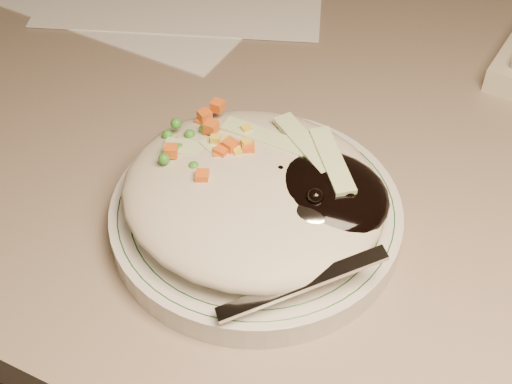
% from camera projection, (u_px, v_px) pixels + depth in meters
% --- Properties ---
extents(desk, '(1.40, 0.70, 0.74)m').
position_uv_depth(desk, '(417.00, 274.00, 0.76)').
color(desk, '#7F6E5C').
rests_on(desk, ground).
extents(plate, '(0.22, 0.22, 0.02)m').
position_uv_depth(plate, '(256.00, 216.00, 0.53)').
color(plate, silver).
rests_on(plate, desk).
extents(plate_rim, '(0.21, 0.21, 0.00)m').
position_uv_depth(plate_rim, '(256.00, 207.00, 0.53)').
color(plate_rim, '#144723').
rests_on(plate_rim, plate).
extents(meal, '(0.21, 0.19, 0.05)m').
position_uv_depth(meal, '(261.00, 189.00, 0.51)').
color(meal, '#B5AD92').
rests_on(meal, plate).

